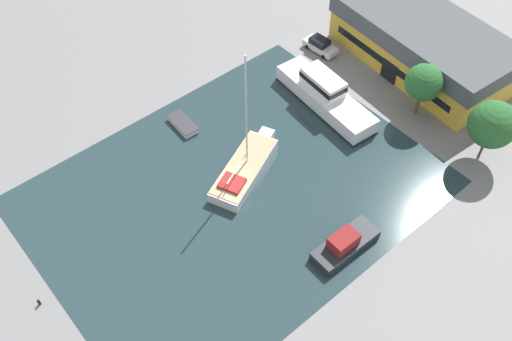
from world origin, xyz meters
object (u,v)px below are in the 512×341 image
quay_tree_near_building (424,83)px  motor_cruiser (325,95)px  parked_car (320,45)px  cabin_boat (345,244)px  warehouse_building (423,44)px  sailboat_moored (245,168)px  small_dinghy (183,124)px  quay_tree_by_water (493,124)px

quay_tree_near_building → motor_cruiser: 10.78m
quay_tree_near_building → motor_cruiser: (-7.74, -6.84, -3.08)m
parked_car → cabin_boat: bearing=46.5°
warehouse_building → cabin_boat: (12.68, -26.24, -2.23)m
sailboat_moored → cabin_boat: sailboat_moored is taller
sailboat_moored → cabin_boat: 13.06m
motor_cruiser → small_dinghy: size_ratio=3.43×
quay_tree_near_building → cabin_boat: 20.86m
parked_car → quay_tree_by_water: bearing=87.5°
warehouse_building → sailboat_moored: sailboat_moored is taller
warehouse_building → parked_car: warehouse_building is taller
warehouse_building → quay_tree_by_water: size_ratio=3.21×
cabin_boat → parked_car: bearing=140.7°
quay_tree_by_water → parked_car: quay_tree_by_water is taller
parked_car → quay_tree_near_building: bearing=87.7°
warehouse_building → motor_cruiser: warehouse_building is taller
quay_tree_by_water → parked_car: bearing=-179.3°
motor_cruiser → quay_tree_by_water: bearing=-62.3°
warehouse_building → small_dinghy: (-9.95, -28.19, -2.71)m
quay_tree_by_water → cabin_boat: bearing=-93.7°
motor_cruiser → quay_tree_near_building: bearing=-43.7°
quay_tree_near_building → small_dinghy: (-15.34, -21.14, -4.18)m
warehouse_building → small_dinghy: size_ratio=5.61×
sailboat_moored → small_dinghy: sailboat_moored is taller
warehouse_building → sailboat_moored: bearing=-86.1°
warehouse_building → cabin_boat: warehouse_building is taller
warehouse_building → small_dinghy: warehouse_building is taller
parked_car → motor_cruiser: size_ratio=0.33×
small_dinghy → quay_tree_near_building: bearing=147.3°
sailboat_moored → quay_tree_by_water: bearing=31.1°
motor_cruiser → cabin_boat: motor_cruiser is taller
quay_tree_by_water → quay_tree_near_building: bearing=-179.8°
small_dinghy → motor_cruiser: bearing=155.3°
quay_tree_by_water → parked_car: 23.90m
quay_tree_by_water → small_dinghy: size_ratio=1.75×
quay_tree_by_water → small_dinghy: (-23.88, -21.17, -4.34)m
motor_cruiser → sailboat_moored: bearing=-166.7°
small_dinghy → quay_tree_by_water: bearing=134.9°
sailboat_moored → small_dinghy: bearing=161.4°
warehouse_building → sailboat_moored: 27.41m
warehouse_building → sailboat_moored: (-0.33, -27.31, -2.30)m
motor_cruiser → small_dinghy: 16.24m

